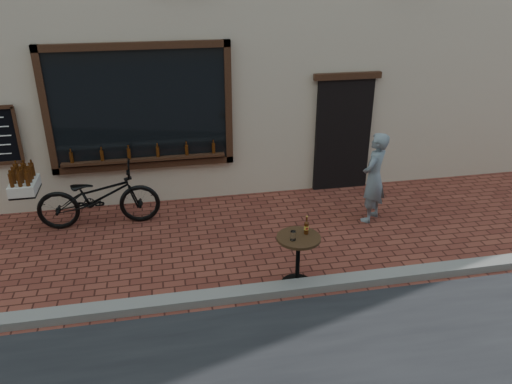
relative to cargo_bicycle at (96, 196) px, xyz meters
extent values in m
plane|color=#5B261D|center=(2.75, -2.74, -0.55)|extent=(90.00, 90.00, 0.00)
cube|color=slate|center=(2.75, -2.54, -0.49)|extent=(90.00, 0.25, 0.12)
cube|color=black|center=(0.85, 0.71, 1.30)|extent=(3.00, 0.06, 2.00)
cube|color=black|center=(0.85, 0.69, 2.36)|extent=(3.24, 0.10, 0.12)
cube|color=black|center=(0.85, 0.69, 0.24)|extent=(3.24, 0.10, 0.12)
cube|color=black|center=(-0.71, 0.69, 1.30)|extent=(0.12, 0.10, 2.24)
cube|color=black|center=(2.41, 0.69, 1.30)|extent=(0.12, 0.10, 2.24)
cube|color=black|center=(0.85, 0.64, 0.37)|extent=(2.90, 0.16, 0.05)
cube|color=black|center=(4.65, 0.72, 0.55)|extent=(1.10, 0.10, 2.20)
cube|color=black|center=(4.65, 0.69, 1.71)|extent=(1.30, 0.10, 0.12)
cylinder|color=#3D1C07|center=(-0.40, 0.64, 0.49)|extent=(0.06, 0.06, 0.19)
cylinder|color=#3D1C07|center=(0.10, 0.64, 0.49)|extent=(0.06, 0.06, 0.19)
cylinder|color=#3D1C07|center=(0.60, 0.64, 0.49)|extent=(0.06, 0.06, 0.19)
cylinder|color=#3D1C07|center=(1.10, 0.64, 0.49)|extent=(0.06, 0.06, 0.19)
cylinder|color=#3D1C07|center=(1.60, 0.64, 0.49)|extent=(0.06, 0.06, 0.19)
cylinder|color=#3D1C07|center=(2.10, 0.64, 0.49)|extent=(0.06, 0.06, 0.19)
imported|color=black|center=(0.04, 0.00, -0.01)|extent=(2.05, 0.73, 1.07)
cube|color=black|center=(-1.09, -0.01, 0.19)|extent=(0.41, 0.57, 0.04)
cube|color=beige|center=(-1.09, -0.01, 0.29)|extent=(0.41, 0.60, 0.17)
cylinder|color=#3D1C07|center=(-0.97, -0.22, 0.49)|extent=(0.07, 0.07, 0.23)
cylinder|color=#3D1C07|center=(-1.09, -0.22, 0.49)|extent=(0.07, 0.07, 0.23)
cylinder|color=#3D1C07|center=(-1.21, -0.22, 0.49)|extent=(0.07, 0.07, 0.23)
cylinder|color=#3D1C07|center=(-0.97, -0.08, 0.49)|extent=(0.07, 0.07, 0.23)
cylinder|color=#3D1C07|center=(-1.09, -0.08, 0.49)|extent=(0.07, 0.07, 0.23)
cylinder|color=#3D1C07|center=(-1.21, -0.08, 0.49)|extent=(0.07, 0.07, 0.23)
cylinder|color=#3D1C07|center=(-0.97, 0.06, 0.49)|extent=(0.07, 0.07, 0.23)
cylinder|color=#3D1C07|center=(-1.09, 0.06, 0.49)|extent=(0.07, 0.07, 0.23)
cylinder|color=#3D1C07|center=(-1.21, 0.06, 0.49)|extent=(0.07, 0.07, 0.23)
cylinder|color=#3D1C07|center=(-0.97, 0.21, 0.49)|extent=(0.07, 0.07, 0.23)
cylinder|color=#3D1C07|center=(-1.09, 0.20, 0.49)|extent=(0.07, 0.07, 0.23)
cylinder|color=#3D1C07|center=(-1.21, 0.20, 0.49)|extent=(0.07, 0.07, 0.23)
cylinder|color=black|center=(2.90, -2.39, -0.53)|extent=(0.44, 0.44, 0.03)
cylinder|color=black|center=(2.90, -2.39, -0.16)|extent=(0.06, 0.06, 0.71)
cylinder|color=black|center=(2.90, -2.39, 0.21)|extent=(0.61, 0.61, 0.04)
cylinder|color=gold|center=(3.02, -2.33, 0.32)|extent=(0.06, 0.06, 0.06)
cylinder|color=white|center=(2.80, -2.46, 0.29)|extent=(0.08, 0.08, 0.13)
imported|color=slate|center=(4.71, -0.72, 0.25)|extent=(0.69, 0.68, 1.60)
camera|label=1|loc=(1.18, -8.06, 3.61)|focal=35.00mm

